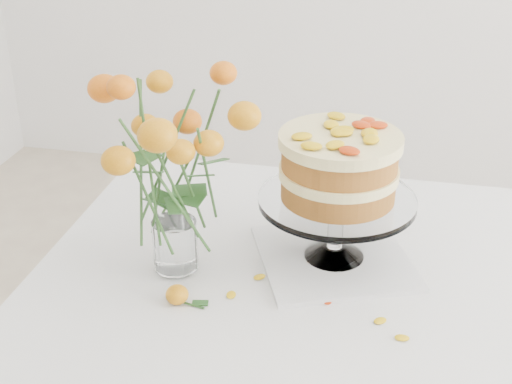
% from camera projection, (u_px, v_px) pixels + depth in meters
% --- Properties ---
extents(table, '(1.43, 0.93, 0.76)m').
position_uv_depth(table, '(391.00, 314.00, 1.43)').
color(table, tan).
rests_on(table, ground).
extents(napkin, '(0.38, 0.38, 0.01)m').
position_uv_depth(napkin, '(334.00, 257.00, 1.46)').
color(napkin, white).
rests_on(napkin, table).
extents(cake_stand, '(0.31, 0.31, 0.28)m').
position_uv_depth(cake_stand, '(339.00, 173.00, 1.37)').
color(cake_stand, white).
rests_on(cake_stand, napkin).
extents(rose_vase, '(0.36, 0.36, 0.44)m').
position_uv_depth(rose_vase, '(169.00, 152.00, 1.31)').
color(rose_vase, white).
rests_on(rose_vase, table).
extents(loose_rose_near, '(0.08, 0.04, 0.04)m').
position_uv_depth(loose_rose_near, '(177.00, 295.00, 1.32)').
color(loose_rose_near, orange).
rests_on(loose_rose_near, table).
extents(stray_petal_a, '(0.03, 0.02, 0.00)m').
position_uv_depth(stray_petal_a, '(327.00, 301.00, 1.33)').
color(stray_petal_a, yellow).
rests_on(stray_petal_a, table).
extents(stray_petal_b, '(0.03, 0.02, 0.00)m').
position_uv_depth(stray_petal_b, '(380.00, 321.00, 1.27)').
color(stray_petal_b, yellow).
rests_on(stray_petal_b, table).
extents(stray_petal_c, '(0.03, 0.02, 0.00)m').
position_uv_depth(stray_petal_c, '(402.00, 338.00, 1.23)').
color(stray_petal_c, yellow).
rests_on(stray_petal_c, table).
extents(stray_petal_d, '(0.03, 0.02, 0.00)m').
position_uv_depth(stray_petal_d, '(260.00, 277.00, 1.40)').
color(stray_petal_d, yellow).
rests_on(stray_petal_d, table).
extents(stray_petal_e, '(0.03, 0.02, 0.00)m').
position_uv_depth(stray_petal_e, '(231.00, 295.00, 1.34)').
color(stray_petal_e, yellow).
rests_on(stray_petal_e, table).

